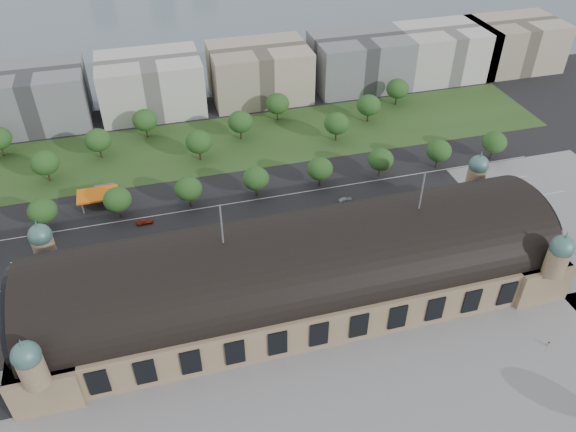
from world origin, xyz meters
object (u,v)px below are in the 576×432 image
object	(u,v)px
parked_car_3	(135,276)
parked_car_4	(139,266)
bus_mid	(298,228)
traffic_car_2	(57,263)
petrol_station	(102,193)
bus_west	(197,246)
parked_car_5	(187,258)
parked_car_6	(190,263)
traffic_car_3	(145,222)
pedestrian_0	(549,344)
traffic_car_4	(274,220)
traffic_car_5	(346,200)
parked_car_0	(13,288)
parked_car_1	(81,286)
bus_east	(304,222)
parked_car_2	(80,276)

from	to	relation	value
parked_car_3	parked_car_4	distance (m)	4.29
bus_mid	traffic_car_2	bearing A→B (deg)	84.02
petrol_station	bus_west	size ratio (longest dim) A/B	1.12
parked_car_5	bus_west	size ratio (longest dim) A/B	0.38
traffic_car_2	parked_car_6	size ratio (longest dim) A/B	0.98
parked_car_6	bus_mid	size ratio (longest dim) A/B	0.51
traffic_car_3	parked_car_6	size ratio (longest dim) A/B	1.05
pedestrian_0	parked_car_6	bearing A→B (deg)	122.94
parked_car_5	bus_west	bearing A→B (deg)	106.72
parked_car_3	parked_car_6	distance (m)	16.74
parked_car_3	parked_car_6	xyz separation A→B (m)	(16.70, 1.18, 0.07)
bus_mid	traffic_car_4	bearing A→B (deg)	39.64
traffic_car_4	traffic_car_5	distance (m)	27.92
parked_car_0	pedestrian_0	xyz separation A→B (m)	(139.56, -60.08, 0.00)
pedestrian_0	parked_car_1	bearing A→B (deg)	131.04
parked_car_4	bus_mid	xyz separation A→B (m)	(52.24, 4.24, 0.67)
traffic_car_3	bus_east	xyz separation A→B (m)	(52.10, -15.55, 0.97)
bus_west	pedestrian_0	size ratio (longest dim) A/B	7.60
parked_car_3	pedestrian_0	bearing A→B (deg)	36.93
traffic_car_3	parked_car_6	distance (m)	27.54
traffic_car_4	bus_east	xyz separation A→B (m)	(9.31, -4.68, 0.98)
petrol_station	bus_west	bearing A→B (deg)	-51.84
traffic_car_2	traffic_car_4	distance (m)	70.55
bus_east	pedestrian_0	xyz separation A→B (m)	(47.83, -66.51, -0.96)
parked_car_5	pedestrian_0	bearing A→B (deg)	29.21
parked_car_4	traffic_car_4	bearing A→B (deg)	71.11
traffic_car_3	parked_car_2	world-z (taller)	traffic_car_3
traffic_car_4	bus_west	bearing A→B (deg)	-77.49
traffic_car_2	bus_mid	world-z (taller)	bus_mid
parked_car_2	bus_east	world-z (taller)	bus_east
parked_car_3	petrol_station	bearing A→B (deg)	166.39
traffic_car_3	parked_car_6	bearing A→B (deg)	-155.39
parked_car_1	bus_mid	xyz separation A→B (m)	(69.60, 8.24, 0.83)
parked_car_3	parked_car_5	distance (m)	16.84
traffic_car_4	parked_car_3	bearing A→B (deg)	-75.36
parked_car_5	bus_east	bearing A→B (deg)	72.49
parked_car_3	parked_car_5	size ratio (longest dim) A/B	0.87
parked_car_6	bus_west	size ratio (longest dim) A/B	0.43
parked_car_2	parked_car_0	bearing A→B (deg)	-126.11
parked_car_6	bus_west	bearing A→B (deg)	118.45
parked_car_4	parked_car_6	bearing A→B (deg)	46.96
traffic_car_2	parked_car_5	xyz separation A→B (m)	(39.36, -8.41, -0.06)
traffic_car_3	parked_car_5	bearing A→B (deg)	-153.26
parked_car_4	parked_car_5	xyz separation A→B (m)	(14.80, 0.00, -0.14)
parked_car_6	bus_east	distance (m)	41.18
traffic_car_5	traffic_car_2	bearing A→B (deg)	89.95
traffic_car_2	traffic_car_5	distance (m)	98.30
traffic_car_4	bus_west	world-z (taller)	bus_west
parked_car_1	parked_car_4	size ratio (longest dim) A/B	0.94
parked_car_6	bus_east	size ratio (longest dim) A/B	0.42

